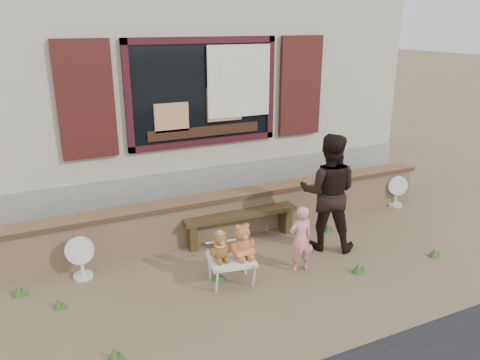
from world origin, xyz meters
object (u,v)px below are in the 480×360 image
bench (239,218)px  folding_chair (231,260)px  child (300,239)px  teddy_bear_left (220,246)px  adult (328,192)px  teddy_bear_right (242,240)px

bench → folding_chair: (-0.63, -1.10, -0.02)m
child → teddy_bear_left: bearing=-4.3°
teddy_bear_left → adult: 1.84m
teddy_bear_left → child: (1.07, -0.13, -0.08)m
teddy_bear_right → child: (0.80, -0.08, -0.12)m
adult → teddy_bear_left: bearing=46.2°
teddy_bear_left → bench: bearing=64.1°
bench → teddy_bear_right: size_ratio=3.88×
teddy_bear_left → child: bearing=3.0°
teddy_bear_left → child: size_ratio=0.42×
folding_chair → teddy_bear_right: teddy_bear_right is taller
teddy_bear_left → child: child is taller
adult → bench: bearing=-0.8°
teddy_bear_left → folding_chair: bearing=-0.0°
folding_chair → child: 0.95m
bench → folding_chair: bench is taller
folding_chair → adult: 1.76m
child → adult: bearing=-146.6°
bench → teddy_bear_left: teddy_bear_left is taller
bench → teddy_bear_right: 1.25m
folding_chair → adult: size_ratio=0.37×
bench → adult: size_ratio=1.04×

